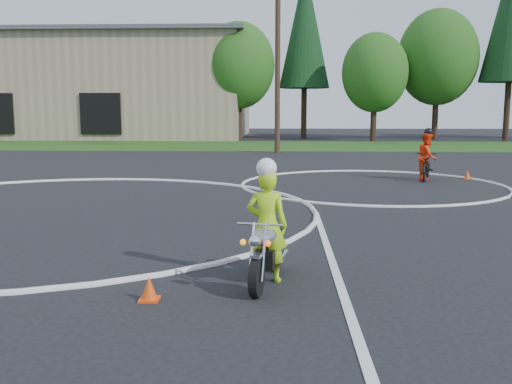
{
  "coord_description": "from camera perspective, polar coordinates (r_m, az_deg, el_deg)",
  "views": [
    {
      "loc": [
        5.2,
        -9.58,
        2.34
      ],
      "look_at": [
        4.83,
        -1.09,
        1.1
      ],
      "focal_mm": 40.0,
      "sensor_mm": 36.0,
      "label": 1
    }
  ],
  "objects": [
    {
      "name": "treeline",
      "position": [
        45.42,
        15.09,
        13.43
      ],
      "size": [
        38.2,
        8.1,
        14.52
      ],
      "color": "#382619",
      "rests_on": "ground"
    },
    {
      "name": "rider_primary_grp",
      "position": [
        7.74,
        1.1,
        -3.04
      ],
      "size": [
        0.62,
        0.46,
        1.7
      ],
      "rotation": [
        0.0,
        0.0,
        -0.18
      ],
      "color": "#ACE418",
      "rests_on": "ground"
    },
    {
      "name": "primary_motorcycle",
      "position": [
        7.7,
        1.05,
        -5.96
      ],
      "size": [
        0.68,
        1.73,
        0.91
      ],
      "rotation": [
        0.0,
        0.0,
        -0.18
      ],
      "color": "black",
      "rests_on": "ground"
    },
    {
      "name": "rider_second_grp",
      "position": [
        19.67,
        16.73,
        2.9
      ],
      "size": [
        1.18,
        1.9,
        1.73
      ],
      "rotation": [
        0.0,
        0.0,
        -0.33
      ],
      "color": "black",
      "rests_on": "ground"
    },
    {
      "name": "grass_strip",
      "position": [
        37.02,
        -5.6,
        4.65
      ],
      "size": [
        120.0,
        10.0,
        0.02
      ],
      "primitive_type": "cube",
      "color": "#1E4714",
      "rests_on": "ground"
    },
    {
      "name": "utility_poles",
      "position": [
        30.71,
        2.18,
        13.63
      ],
      "size": [
        41.6,
        1.12,
        10.0
      ],
      "color": "#473321",
      "rests_on": "ground"
    },
    {
      "name": "traffic_cones",
      "position": [
        12.46,
        -3.53,
        -1.9
      ],
      "size": [
        16.25,
        14.0,
        0.3
      ],
      "color": "#F4450C",
      "rests_on": "ground"
    },
    {
      "name": "course_markings",
      "position": [
        14.45,
        -9.63,
        -1.1
      ],
      "size": [
        19.05,
        19.05,
        0.12
      ],
      "color": "silver",
      "rests_on": "ground"
    },
    {
      "name": "warehouse",
      "position": [
        54.76,
        -22.91,
        9.56
      ],
      "size": [
        41.0,
        17.0,
        8.3
      ],
      "color": "tan",
      "rests_on": "ground"
    }
  ]
}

